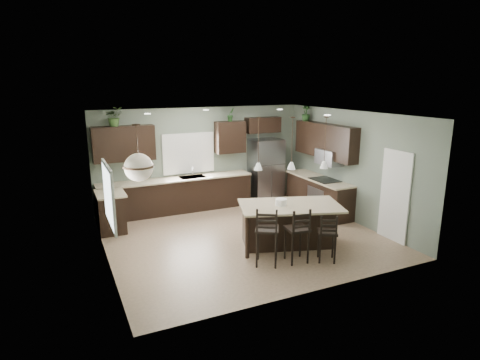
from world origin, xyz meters
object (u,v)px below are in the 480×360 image
refrigerator (266,170)px  bar_stool_right (327,237)px  bar_stool_left (267,236)px  plant_back_left (114,117)px  bar_stool_center (297,235)px  serving_dish (281,202)px  kitchen_island (290,225)px

refrigerator → bar_stool_right: refrigerator is taller
bar_stool_left → plant_back_left: plant_back_left is taller
bar_stool_left → refrigerator: bearing=93.4°
refrigerator → bar_stool_center: bearing=-110.1°
refrigerator → bar_stool_center: refrigerator is taller
refrigerator → bar_stool_left: size_ratio=1.55×
serving_dish → bar_stool_right: serving_dish is taller
kitchen_island → refrigerator: bearing=88.4°
refrigerator → kitchen_island: size_ratio=0.87×
refrigerator → kitchen_island: 3.50m
serving_dish → bar_stool_left: (-0.70, -0.68, -0.40)m
bar_stool_center → plant_back_left: plant_back_left is taller
bar_stool_left → plant_back_left: bearing=149.4°
bar_stool_right → bar_stool_center: bearing=-172.5°
bar_stool_left → plant_back_left: size_ratio=2.47×
serving_dish → bar_stool_center: 0.93m
serving_dish → refrigerator: bearing=67.0°
bar_stool_right → plant_back_left: bearing=156.5°
refrigerator → bar_stool_right: 4.36m
serving_dish → bar_stool_right: (0.45, -1.04, -0.50)m
kitchen_island → bar_stool_right: 1.01m
bar_stool_left → plant_back_left: (-2.14, 4.04, 2.05)m
plant_back_left → bar_stool_right: bearing=-53.1°
kitchen_island → serving_dish: size_ratio=8.88×
bar_stool_center → bar_stool_right: (0.56, -0.23, -0.07)m
plant_back_left → refrigerator: bearing=-2.1°
refrigerator → plant_back_left: (-4.21, 0.16, 1.72)m
kitchen_island → bar_stool_right: (0.26, -0.98, 0.03)m
plant_back_left → kitchen_island: bearing=-48.4°
serving_dish → bar_stool_left: bar_stool_left is taller
bar_stool_center → bar_stool_right: bearing=-15.6°
serving_dish → bar_stool_left: size_ratio=0.20×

